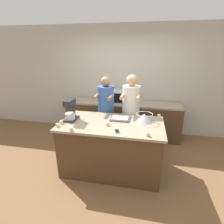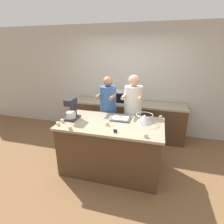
# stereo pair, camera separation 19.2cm
# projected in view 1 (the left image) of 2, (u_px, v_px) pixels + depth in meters

# --- Properties ---
(ground_plane) EXTENTS (16.00, 16.00, 0.00)m
(ground_plane) POSITION_uv_depth(u_px,v_px,m) (112.00, 168.00, 3.30)
(ground_plane) COLOR brown
(back_wall) EXTENTS (10.00, 0.06, 2.70)m
(back_wall) POSITION_uv_depth(u_px,v_px,m) (125.00, 81.00, 4.47)
(back_wall) COLOR #B2ADA3
(back_wall) RESTS_ON ground_plane
(island_counter) EXTENTS (1.76, 0.96, 0.92)m
(island_counter) POSITION_uv_depth(u_px,v_px,m) (111.00, 146.00, 3.14)
(island_counter) COLOR #4C331E
(island_counter) RESTS_ON ground_plane
(back_counter) EXTENTS (2.80, 0.60, 0.88)m
(back_counter) POSITION_uv_depth(u_px,v_px,m) (123.00, 119.00, 4.46)
(back_counter) COLOR #4C331E
(back_counter) RESTS_ON ground_plane
(person_left) EXTENTS (0.35, 0.51, 1.61)m
(person_left) POSITION_uv_depth(u_px,v_px,m) (106.00, 113.00, 3.67)
(person_left) COLOR #232328
(person_left) RESTS_ON ground_plane
(person_right) EXTENTS (0.36, 0.52, 1.66)m
(person_right) POSITION_uv_depth(u_px,v_px,m) (131.00, 114.00, 3.57)
(person_right) COLOR brown
(person_right) RESTS_ON ground_plane
(stand_mixer) EXTENTS (0.20, 0.30, 0.37)m
(stand_mixer) POSITION_uv_depth(u_px,v_px,m) (70.00, 111.00, 3.06)
(stand_mixer) COLOR #232328
(stand_mixer) RESTS_ON island_counter
(mixing_bowl) EXTENTS (0.29, 0.29, 0.15)m
(mixing_bowl) POSITION_uv_depth(u_px,v_px,m) (144.00, 118.00, 2.99)
(mixing_bowl) COLOR #BCBCC1
(mixing_bowl) RESTS_ON island_counter
(baking_tray) EXTENTS (0.34, 0.24, 0.04)m
(baking_tray) POSITION_uv_depth(u_px,v_px,m) (120.00, 119.00, 3.12)
(baking_tray) COLOR #4C4C51
(baking_tray) RESTS_ON island_counter
(microwave_oven) EXTENTS (0.51, 0.36, 0.28)m
(microwave_oven) POSITION_uv_depth(u_px,v_px,m) (119.00, 96.00, 4.28)
(microwave_oven) COLOR #B7B7BC
(microwave_oven) RESTS_ON back_counter
(cell_phone) EXTENTS (0.11, 0.16, 0.01)m
(cell_phone) POSITION_uv_depth(u_px,v_px,m) (117.00, 131.00, 2.66)
(cell_phone) COLOR silver
(cell_phone) RESTS_ON island_counter
(cupcake_0) EXTENTS (0.06, 0.06, 0.06)m
(cupcake_0) POSITION_uv_depth(u_px,v_px,m) (61.00, 122.00, 2.94)
(cupcake_0) COLOR beige
(cupcake_0) RESTS_ON island_counter
(cupcake_1) EXTENTS (0.06, 0.06, 0.06)m
(cupcake_1) POSITION_uv_depth(u_px,v_px,m) (71.00, 129.00, 2.68)
(cupcake_1) COLOR beige
(cupcake_1) RESTS_ON island_counter
(cupcake_2) EXTENTS (0.06, 0.06, 0.06)m
(cupcake_2) POSITION_uv_depth(u_px,v_px,m) (159.00, 116.00, 3.22)
(cupcake_2) COLOR beige
(cupcake_2) RESTS_ON island_counter
(cupcake_3) EXTENTS (0.06, 0.06, 0.06)m
(cupcake_3) POSITION_uv_depth(u_px,v_px,m) (58.00, 125.00, 2.83)
(cupcake_3) COLOR beige
(cupcake_3) RESTS_ON island_counter
(cupcake_4) EXTENTS (0.06, 0.06, 0.06)m
(cupcake_4) POSITION_uv_depth(u_px,v_px,m) (108.00, 124.00, 2.88)
(cupcake_4) COLOR beige
(cupcake_4) RESTS_ON island_counter
(cupcake_5) EXTENTS (0.06, 0.06, 0.06)m
(cupcake_5) POSITION_uv_depth(u_px,v_px,m) (148.00, 134.00, 2.52)
(cupcake_5) COLOR beige
(cupcake_5) RESTS_ON island_counter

